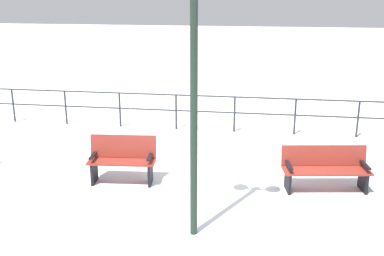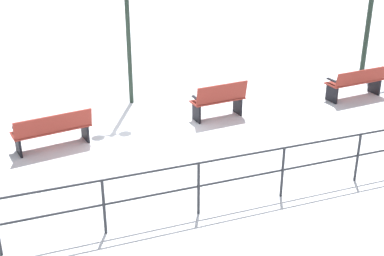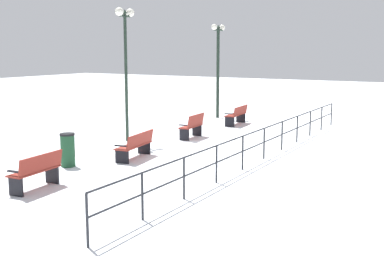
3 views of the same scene
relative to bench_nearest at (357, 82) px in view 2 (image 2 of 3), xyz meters
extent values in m
plane|color=white|center=(-0.05, 6.06, -0.47)|extent=(80.00, 80.00, 0.00)
cube|color=maroon|center=(0.07, 0.01, 0.00)|extent=(0.64, 1.74, 0.04)
cube|color=maroon|center=(-0.17, -0.02, 0.21)|extent=(0.26, 1.70, 0.38)
cube|color=black|center=(0.14, -0.74, -0.24)|extent=(0.44, 0.09, 0.47)
cube|color=black|center=(0.01, 0.75, -0.24)|extent=(0.44, 0.09, 0.47)
cube|color=black|center=(0.16, -0.74, 0.12)|extent=(0.44, 0.11, 0.04)
cube|color=black|center=(0.03, 0.76, 0.12)|extent=(0.44, 0.11, 0.04)
cube|color=maroon|center=(0.09, 4.04, 0.00)|extent=(0.55, 1.39, 0.04)
cube|color=maroon|center=(-0.13, 4.02, 0.25)|extent=(0.23, 1.36, 0.46)
cube|color=black|center=(0.14, 3.47, -0.24)|extent=(0.40, 0.08, 0.47)
cube|color=black|center=(0.04, 4.62, -0.24)|extent=(0.40, 0.08, 0.47)
cube|color=black|center=(0.16, 3.47, 0.12)|extent=(0.40, 0.10, 0.04)
cube|color=black|center=(0.06, 4.62, 0.12)|extent=(0.40, 0.10, 0.04)
cube|color=maroon|center=(-0.17, 8.08, -0.05)|extent=(0.75, 1.73, 0.04)
cube|color=maroon|center=(-0.42, 8.04, 0.17)|extent=(0.36, 1.67, 0.41)
cube|color=black|center=(-0.06, 7.35, -0.26)|extent=(0.45, 0.12, 0.42)
cube|color=black|center=(-0.29, 8.81, -0.26)|extent=(0.45, 0.12, 0.42)
cube|color=black|center=(-0.04, 7.35, 0.07)|extent=(0.45, 0.14, 0.04)
cube|color=black|center=(-0.27, 8.81, 0.07)|extent=(0.45, 0.14, 0.04)
cylinder|color=#1E2D23|center=(1.85, -1.65, 1.77)|extent=(0.15, 0.15, 4.49)
cylinder|color=#1E2D23|center=(1.85, 5.77, 1.90)|extent=(0.12, 0.12, 4.74)
cylinder|color=#26282D|center=(-3.77, 2.81, 0.02)|extent=(0.05, 0.05, 0.98)
cylinder|color=#26282D|center=(-3.77, 4.43, 0.02)|extent=(0.05, 0.05, 0.98)
cylinder|color=#26282D|center=(-3.77, 6.06, 0.02)|extent=(0.05, 0.05, 0.98)
cylinder|color=#26282D|center=(-3.77, 7.68, 0.02)|extent=(0.05, 0.05, 0.98)
cylinder|color=#26282D|center=(-3.77, 6.06, 0.51)|extent=(0.04, 16.26, 0.04)
cylinder|color=#26282D|center=(-3.77, 6.06, 0.07)|extent=(0.04, 16.26, 0.04)
camera|label=1|loc=(8.44, 6.76, 3.35)|focal=43.13mm
camera|label=2|loc=(-10.93, 8.89, 4.57)|focal=48.89mm
camera|label=3|loc=(-9.45, 20.32, 2.96)|focal=45.99mm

